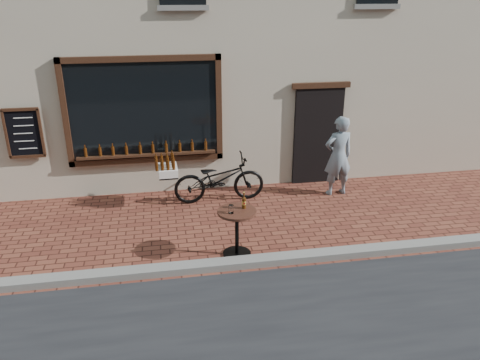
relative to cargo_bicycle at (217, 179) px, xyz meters
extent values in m
plane|color=#5B281D|center=(0.48, -2.77, -0.51)|extent=(90.00, 90.00, 0.00)
cube|color=slate|center=(0.48, -2.57, -0.45)|extent=(90.00, 0.25, 0.12)
cube|color=black|center=(-1.42, 0.68, 1.34)|extent=(3.00, 0.06, 2.00)
cube|color=black|center=(-1.42, 0.66, 2.40)|extent=(3.24, 0.10, 0.12)
cube|color=black|center=(-1.42, 0.66, 0.28)|extent=(3.24, 0.10, 0.12)
cube|color=black|center=(-2.98, 0.66, 1.34)|extent=(0.12, 0.10, 2.24)
cube|color=black|center=(0.14, 0.66, 1.34)|extent=(0.12, 0.10, 2.24)
cube|color=black|center=(-1.42, 0.61, 0.41)|extent=(2.90, 0.16, 0.05)
cube|color=black|center=(2.38, 0.69, 0.59)|extent=(1.10, 0.10, 2.20)
cube|color=black|center=(2.38, 0.66, 1.75)|extent=(1.30, 0.10, 0.12)
cube|color=black|center=(-3.82, 0.67, 0.99)|extent=(0.62, 0.04, 0.92)
cylinder|color=#3D1C07|center=(-2.67, 0.61, 0.53)|extent=(0.06, 0.06, 0.19)
cylinder|color=#3D1C07|center=(-2.39, 0.61, 0.53)|extent=(0.06, 0.06, 0.19)
cylinder|color=#3D1C07|center=(-2.11, 0.61, 0.53)|extent=(0.06, 0.06, 0.19)
cylinder|color=#3D1C07|center=(-1.83, 0.61, 0.53)|extent=(0.06, 0.06, 0.19)
cylinder|color=#3D1C07|center=(-1.56, 0.61, 0.53)|extent=(0.06, 0.06, 0.19)
cylinder|color=#3D1C07|center=(-1.28, 0.61, 0.53)|extent=(0.06, 0.06, 0.19)
cylinder|color=#3D1C07|center=(-1.00, 0.61, 0.53)|extent=(0.06, 0.06, 0.19)
cylinder|color=#3D1C07|center=(-0.72, 0.61, 0.53)|extent=(0.06, 0.06, 0.19)
cylinder|color=#3D1C07|center=(-0.45, 0.61, 0.53)|extent=(0.06, 0.06, 0.19)
cylinder|color=#3D1C07|center=(-0.17, 0.61, 0.53)|extent=(0.06, 0.06, 0.19)
imported|color=black|center=(0.04, 0.00, -0.01)|extent=(1.92, 0.72, 1.00)
cube|color=black|center=(-1.01, -0.03, 0.18)|extent=(0.39, 0.54, 0.03)
cube|color=white|center=(-1.01, -0.03, 0.27)|extent=(0.39, 0.56, 0.16)
cylinder|color=#3D1C07|center=(-0.89, -0.23, 0.45)|extent=(0.06, 0.06, 0.21)
cylinder|color=#3D1C07|center=(-1.01, -0.23, 0.45)|extent=(0.06, 0.06, 0.21)
cylinder|color=#3D1C07|center=(-1.12, -0.23, 0.45)|extent=(0.06, 0.06, 0.21)
cylinder|color=#3D1C07|center=(-1.23, -0.24, 0.45)|extent=(0.06, 0.06, 0.21)
cylinder|color=#3D1C07|center=(-0.90, -0.09, 0.45)|extent=(0.06, 0.06, 0.21)
cylinder|color=#3D1C07|center=(-1.01, -0.10, 0.45)|extent=(0.06, 0.06, 0.21)
cylinder|color=#3D1C07|center=(-1.12, -0.10, 0.45)|extent=(0.06, 0.06, 0.21)
cylinder|color=#3D1C07|center=(-1.23, -0.10, 0.45)|extent=(0.06, 0.06, 0.21)
cylinder|color=#3D1C07|center=(-0.90, 0.04, 0.45)|extent=(0.06, 0.06, 0.21)
cylinder|color=#3D1C07|center=(-1.01, 0.04, 0.45)|extent=(0.06, 0.06, 0.21)
cylinder|color=#3D1C07|center=(-1.12, 0.03, 0.45)|extent=(0.06, 0.06, 0.21)
cylinder|color=#3D1C07|center=(-1.24, 0.03, 0.45)|extent=(0.06, 0.06, 0.21)
cylinder|color=#3D1C07|center=(-0.91, 0.17, 0.45)|extent=(0.06, 0.06, 0.21)
cylinder|color=black|center=(0.04, -2.21, -0.49)|extent=(0.48, 0.48, 0.03)
cylinder|color=black|center=(0.04, -2.21, -0.10)|extent=(0.06, 0.06, 0.76)
cylinder|color=#321810|center=(0.04, -2.21, 0.30)|extent=(0.65, 0.65, 0.04)
cylinder|color=gold|center=(0.17, -2.15, 0.42)|extent=(0.07, 0.07, 0.06)
cylinder|color=white|center=(-0.06, -2.29, 0.39)|extent=(0.08, 0.08, 0.14)
imported|color=slate|center=(2.61, -0.06, 0.36)|extent=(0.69, 0.50, 1.75)
camera|label=1|loc=(-1.09, -9.00, 3.69)|focal=35.00mm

